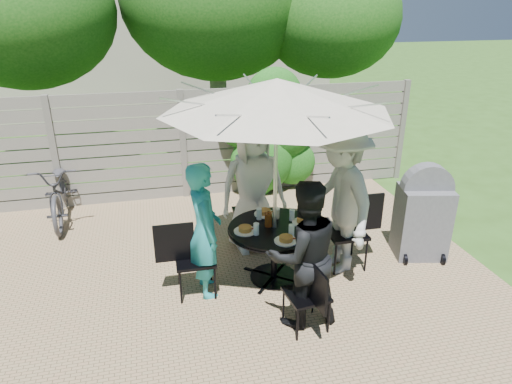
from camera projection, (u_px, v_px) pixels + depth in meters
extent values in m
plane|color=#2C4E18|center=(211.00, 298.00, 5.24)|extent=(60.00, 60.00, 0.00)
cube|color=#8C7551|center=(205.00, 273.00, 5.68)|extent=(7.00, 6.00, 0.02)
cube|color=gray|center=(183.00, 145.00, 7.56)|extent=(8.00, 0.10, 1.85)
ellipsoid|color=#165613|center=(267.00, 144.00, 7.74)|extent=(1.20, 0.70, 1.80)
cube|color=#AB9E8E|center=(156.00, 21.00, 15.01)|extent=(10.00, 6.00, 5.00)
ellipsoid|color=#144710|center=(23.00, 11.00, 8.03)|extent=(3.20, 3.20, 2.72)
ellipsoid|color=#144710|center=(330.00, 17.00, 9.11)|extent=(2.80, 2.80, 2.38)
cylinder|color=black|center=(275.00, 228.00, 5.33)|extent=(1.16, 1.16, 0.03)
cylinder|color=black|center=(274.00, 254.00, 5.46)|extent=(0.08, 0.08, 0.69)
cylinder|color=black|center=(274.00, 277.00, 5.59)|extent=(0.58, 0.58, 0.04)
cylinder|color=silver|center=(275.00, 193.00, 5.15)|extent=(0.04, 0.04, 2.29)
cone|color=beige|center=(277.00, 95.00, 4.72)|extent=(2.69, 2.69, 0.35)
cube|color=black|center=(250.00, 213.00, 6.25)|extent=(0.46, 0.46, 0.04)
cube|color=black|center=(247.00, 190.00, 6.36)|extent=(0.04, 0.45, 0.46)
imported|color=silver|center=(253.00, 186.00, 5.98)|extent=(0.92, 0.64, 1.80)
cube|color=black|center=(195.00, 259.00, 5.15)|extent=(0.45, 0.45, 0.04)
cube|color=black|center=(174.00, 243.00, 5.02)|extent=(0.44, 0.04, 0.45)
imported|color=teal|center=(204.00, 231.00, 5.05)|extent=(0.43, 0.61, 1.60)
cube|color=black|center=(306.00, 295.00, 4.61)|extent=(0.45, 0.45, 0.03)
cube|color=black|center=(317.00, 287.00, 4.35)|extent=(0.08, 0.40, 0.41)
imported|color=black|center=(303.00, 255.00, 4.56)|extent=(0.83, 0.67, 1.60)
cube|color=black|center=(346.00, 233.00, 5.68)|extent=(0.47, 0.47, 0.04)
cube|color=black|center=(365.00, 212.00, 5.63)|extent=(0.47, 0.04, 0.48)
imported|color=#B7B7B2|center=(340.00, 199.00, 5.46)|extent=(0.81, 1.29, 1.91)
cylinder|color=white|center=(265.00, 214.00, 5.64)|extent=(0.26, 0.26, 0.01)
cylinder|color=#A56230|center=(265.00, 212.00, 5.62)|extent=(0.15, 0.15, 0.05)
cylinder|color=white|center=(245.00, 231.00, 5.22)|extent=(0.26, 0.26, 0.01)
cylinder|color=#A56230|center=(245.00, 229.00, 5.21)|extent=(0.15, 0.15, 0.05)
cylinder|color=white|center=(286.00, 241.00, 5.00)|extent=(0.26, 0.26, 0.01)
cylinder|color=#A56230|center=(286.00, 238.00, 4.99)|extent=(0.15, 0.15, 0.05)
cylinder|color=white|center=(303.00, 222.00, 5.42)|extent=(0.26, 0.26, 0.01)
cylinder|color=#A56230|center=(303.00, 220.00, 5.41)|extent=(0.15, 0.15, 0.05)
cylinder|color=silver|center=(259.00, 214.00, 5.49)|extent=(0.07, 0.07, 0.14)
cylinder|color=silver|center=(256.00, 229.00, 5.13)|extent=(0.07, 0.07, 0.14)
cylinder|color=silver|center=(291.00, 230.00, 5.10)|extent=(0.07, 0.07, 0.14)
cylinder|color=silver|center=(292.00, 215.00, 5.46)|extent=(0.07, 0.07, 0.14)
cylinder|color=#59280C|center=(268.00, 220.00, 5.32)|extent=(0.09, 0.09, 0.16)
cylinder|color=#C6B293|center=(276.00, 214.00, 5.52)|extent=(0.08, 0.08, 0.12)
imported|color=#333338|center=(61.00, 190.00, 6.97)|extent=(0.73, 1.84, 0.95)
cube|color=#5C5C61|center=(421.00, 223.00, 5.93)|extent=(0.72, 0.61, 0.97)
cylinder|color=#5C5C61|center=(427.00, 188.00, 5.74)|extent=(0.67, 0.33, 0.64)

